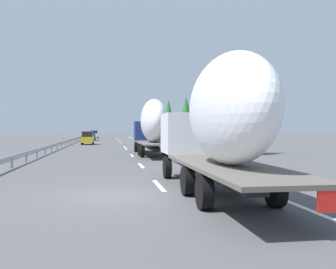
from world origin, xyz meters
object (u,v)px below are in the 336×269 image
at_px(truck_trailing, 219,121).
at_px(car_yellow_coupe, 88,138).
at_px(truck_lead, 152,125).
at_px(car_blue_sedan, 91,136).
at_px(car_white_van, 94,134).
at_px(road_sign, 157,129).

relative_size(truck_trailing, car_yellow_coupe, 3.12).
height_order(truck_trailing, car_yellow_coupe, truck_trailing).
bearing_deg(truck_lead, car_blue_sedan, 9.23).
xyz_separation_m(truck_trailing, car_white_van, (86.35, 7.38, -1.71)).
xyz_separation_m(car_blue_sedan, car_white_van, (20.15, -0.01, 0.02)).
bearing_deg(car_yellow_coupe, truck_trailing, -171.26).
bearing_deg(car_white_van, truck_lead, -173.58).
height_order(truck_trailing, car_white_van, truck_trailing).
xyz_separation_m(truck_lead, road_sign, (21.48, -3.10, -0.42)).
distance_m(truck_trailing, road_sign, 42.35).
xyz_separation_m(car_yellow_coupe, road_sign, (-2.86, -10.04, 1.31)).
bearing_deg(truck_trailing, truck_lead, 0.00).
relative_size(truck_lead, road_sign, 4.10).
distance_m(car_blue_sedan, car_white_van, 20.15).
bearing_deg(truck_trailing, road_sign, -4.20).
bearing_deg(road_sign, car_yellow_coupe, 74.11).
bearing_deg(car_yellow_coupe, truck_lead, -164.09).
relative_size(truck_lead, truck_trailing, 1.03).
bearing_deg(truck_lead, car_yellow_coupe, 15.91).
relative_size(truck_lead, car_white_van, 3.19).
xyz_separation_m(truck_lead, car_blue_sedan, (45.44, 7.38, -1.78)).
height_order(truck_lead, car_yellow_coupe, truck_lead).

